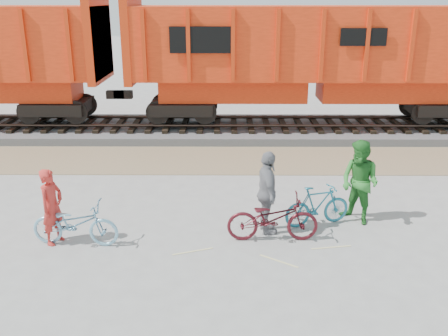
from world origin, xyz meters
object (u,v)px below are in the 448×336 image
at_px(person_woman, 267,193).
at_px(person_man, 360,182).
at_px(bicycle_teal, 317,206).
at_px(bicycle_blue, 75,223).
at_px(hopper_car_center, 314,56).
at_px(person_solo, 52,207).
at_px(bicycle_maroon, 273,218).

bearing_deg(person_woman, person_man, -83.22).
xyz_separation_m(person_man, person_woman, (-2.23, -0.58, -0.04)).
height_order(bicycle_teal, person_man, person_man).
height_order(bicycle_blue, bicycle_teal, bicycle_blue).
height_order(hopper_car_center, person_solo, hopper_car_center).
height_order(hopper_car_center, bicycle_blue, hopper_car_center).
distance_m(person_man, person_woman, 2.30).
bearing_deg(person_man, bicycle_blue, -119.09).
bearing_deg(bicycle_maroon, person_woman, 13.15).
bearing_deg(bicycle_maroon, person_solo, 90.76).
bearing_deg(bicycle_blue, hopper_car_center, -30.11).
bearing_deg(person_woman, bicycle_teal, -80.52).
bearing_deg(person_woman, person_solo, 88.59).
xyz_separation_m(hopper_car_center, person_man, (-0.16, -8.25, -2.00)).
relative_size(bicycle_blue, bicycle_teal, 1.16).
relative_size(bicycle_teal, person_woman, 0.85).
bearing_deg(person_solo, bicycle_maroon, -68.18).
relative_size(bicycle_blue, person_solo, 1.12).
bearing_deg(bicycle_maroon, bicycle_teal, -56.03).
bearing_deg(hopper_car_center, person_solo, -127.12).
bearing_deg(bicycle_blue, person_solo, 83.43).
bearing_deg(bicycle_blue, person_man, -74.50).
bearing_deg(hopper_car_center, person_man, -91.11).
height_order(hopper_car_center, bicycle_maroon, hopper_car_center).
height_order(person_solo, person_man, person_man).
bearing_deg(bicycle_teal, person_solo, 81.02).
xyz_separation_m(bicycle_teal, person_solo, (-5.93, -0.92, 0.36)).
height_order(hopper_car_center, bicycle_teal, hopper_car_center).
bearing_deg(person_solo, person_woman, -63.30).
height_order(person_man, person_woman, person_man).
distance_m(person_solo, person_man, 7.03).
height_order(bicycle_blue, person_man, person_man).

